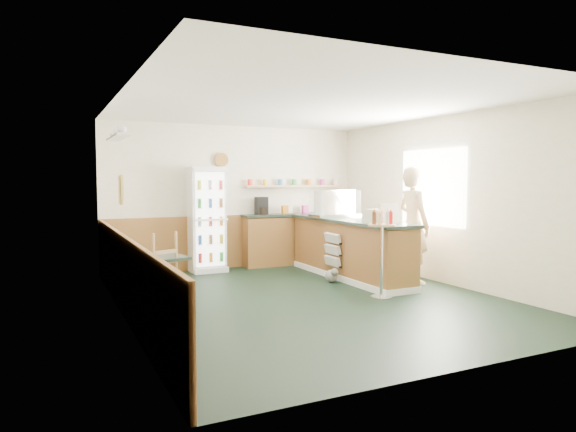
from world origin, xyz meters
TOP-DOWN VIEW (x-y plane):
  - ground at (0.00, 0.00)m, footprint 6.00×6.00m
  - room_envelope at (-0.23, 0.73)m, footprint 5.04×6.02m
  - service_counter at (1.35, 1.07)m, footprint 0.68×3.01m
  - back_counter at (1.19, 2.80)m, footprint 2.24×0.42m
  - drinks_fridge at (-0.65, 2.74)m, footprint 0.63×0.53m
  - display_case at (1.35, 1.56)m, footprint 0.84×0.44m
  - cash_register at (1.35, 0.16)m, footprint 0.38×0.40m
  - shopkeeper at (2.05, 0.25)m, footprint 0.49×0.66m
  - condiment_stand at (0.95, -0.40)m, footprint 0.39×0.39m
  - newspaper_rack at (0.99, 1.03)m, footprint 0.09×0.47m
  - cafe_table at (-2.05, 0.25)m, footprint 0.78×0.78m
  - cafe_chair at (-1.93, -0.03)m, footprint 0.49×0.50m
  - dog_doorstop at (0.88, 0.86)m, footprint 0.20×0.26m

SIDE VIEW (x-z plane):
  - ground at x=0.00m, z-range 0.00..0.00m
  - dog_doorstop at x=0.88m, z-range -0.01..0.24m
  - service_counter at x=1.35m, z-range -0.04..0.97m
  - cafe_table at x=-2.05m, z-range 0.14..0.84m
  - newspaper_rack at x=0.99m, z-range 0.23..0.78m
  - cafe_chair at x=-1.93m, z-range 0.02..1.05m
  - back_counter at x=1.19m, z-range -0.30..1.39m
  - condiment_stand at x=0.95m, z-range 0.19..1.42m
  - shopkeeper at x=2.05m, z-range 0.00..1.89m
  - drinks_fridge at x=-0.65m, z-range 0.00..1.91m
  - cash_register at x=1.35m, z-range 1.01..1.22m
  - display_case at x=1.35m, z-range 1.01..1.49m
  - room_envelope at x=-0.23m, z-range 0.16..2.88m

